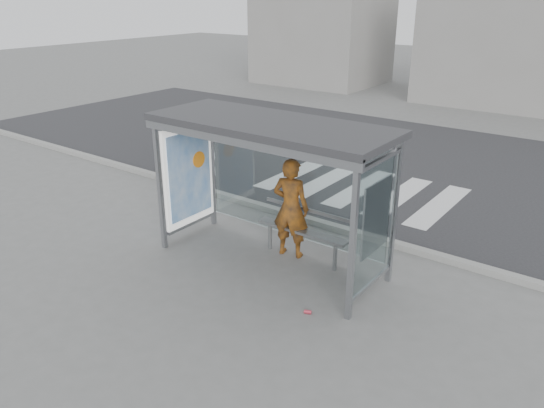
# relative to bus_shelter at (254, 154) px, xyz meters

# --- Properties ---
(ground) EXTENTS (80.00, 80.00, 0.00)m
(ground) POSITION_rel_bus_shelter_xyz_m (0.37, -0.06, -1.98)
(ground) COLOR slate
(ground) RESTS_ON ground
(road) EXTENTS (30.00, 10.00, 0.01)m
(road) POSITION_rel_bus_shelter_xyz_m (0.37, 6.94, -1.98)
(road) COLOR #262628
(road) RESTS_ON ground
(curb) EXTENTS (30.00, 0.18, 0.12)m
(curb) POSITION_rel_bus_shelter_xyz_m (0.37, 1.89, -1.92)
(curb) COLOR gray
(curb) RESTS_ON ground
(crosswalk) EXTENTS (4.55, 3.00, 0.00)m
(crosswalk) POSITION_rel_bus_shelter_xyz_m (-0.13, 4.44, -1.98)
(crosswalk) COLOR silver
(crosswalk) RESTS_ON ground
(bus_shelter) EXTENTS (4.25, 1.65, 2.62)m
(bus_shelter) POSITION_rel_bus_shelter_xyz_m (0.00, 0.00, 0.00)
(bus_shelter) COLOR gray
(bus_shelter) RESTS_ON ground
(building_left) EXTENTS (6.00, 5.00, 6.00)m
(building_left) POSITION_rel_bus_shelter_xyz_m (-9.63, 17.94, 1.02)
(building_left) COLOR gray
(building_left) RESTS_ON ground
(building_center) EXTENTS (8.00, 5.00, 5.00)m
(building_center) POSITION_rel_bus_shelter_xyz_m (0.37, 17.94, 0.52)
(building_center) COLOR gray
(building_center) RESTS_ON ground
(person) EXTENTS (0.76, 0.58, 1.88)m
(person) POSITION_rel_bus_shelter_xyz_m (0.48, 0.44, -1.04)
(person) COLOR #DE5D14
(person) RESTS_ON ground
(bench) EXTENTS (1.83, 0.32, 0.95)m
(bench) POSITION_rel_bus_shelter_xyz_m (0.74, 0.44, -1.42)
(bench) COLOR slate
(bench) RESTS_ON ground
(soda_can) EXTENTS (0.13, 0.10, 0.06)m
(soda_can) POSITION_rel_bus_shelter_xyz_m (1.82, -1.02, -1.95)
(soda_can) COLOR #EF465B
(soda_can) RESTS_ON ground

